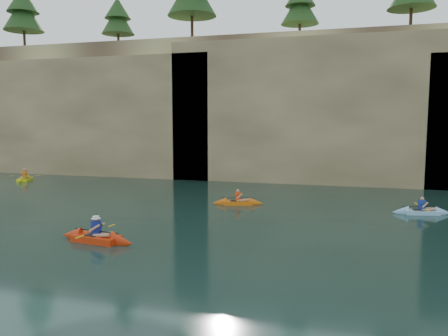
# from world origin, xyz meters

# --- Properties ---
(ground) EXTENTS (160.00, 160.00, 0.00)m
(ground) POSITION_xyz_m (0.00, 0.00, 0.00)
(ground) COLOR black
(ground) RESTS_ON ground
(cliff) EXTENTS (70.00, 16.00, 12.00)m
(cliff) POSITION_xyz_m (0.00, 30.00, 6.00)
(cliff) COLOR tan
(cliff) RESTS_ON ground
(cliff_slab_west) EXTENTS (26.00, 2.40, 10.56)m
(cliff_slab_west) POSITION_xyz_m (-20.00, 22.60, 5.28)
(cliff_slab_west) COLOR tan
(cliff_slab_west) RESTS_ON ground
(cliff_slab_center) EXTENTS (24.00, 2.40, 11.40)m
(cliff_slab_center) POSITION_xyz_m (2.00, 22.60, 5.70)
(cliff_slab_center) COLOR tan
(cliff_slab_center) RESTS_ON ground
(sea_cave_west) EXTENTS (4.50, 1.00, 4.00)m
(sea_cave_west) POSITION_xyz_m (-18.00, 21.95, 2.00)
(sea_cave_west) COLOR black
(sea_cave_west) RESTS_ON ground
(sea_cave_center) EXTENTS (3.50, 1.00, 3.20)m
(sea_cave_center) POSITION_xyz_m (-4.00, 21.95, 1.60)
(sea_cave_center) COLOR black
(sea_cave_center) RESTS_ON ground
(sea_cave_east) EXTENTS (5.00, 1.00, 4.50)m
(sea_cave_east) POSITION_xyz_m (10.00, 21.95, 2.25)
(sea_cave_east) COLOR black
(sea_cave_east) RESTS_ON ground
(main_kayaker) EXTENTS (3.58, 2.37, 1.30)m
(main_kayaker) POSITION_xyz_m (-6.00, 3.48, 0.17)
(main_kayaker) COLOR red
(main_kayaker) RESTS_ON ground
(kayaker_orange) EXTENTS (3.00, 2.17, 1.11)m
(kayaker_orange) POSITION_xyz_m (-2.36, 12.57, 0.14)
(kayaker_orange) COLOR orange
(kayaker_orange) RESTS_ON ground
(kayaker_yellow) EXTENTS (2.27, 3.06, 1.23)m
(kayaker_yellow) POSITION_xyz_m (-21.26, 17.53, 0.15)
(kayaker_yellow) COLOR yellow
(kayaker_yellow) RESTS_ON ground
(kayaker_ltblue_mid) EXTENTS (3.05, 2.23, 1.13)m
(kayaker_ltblue_mid) POSITION_xyz_m (7.51, 12.63, 0.14)
(kayaker_ltblue_mid) COLOR #8FC9F0
(kayaker_ltblue_mid) RESTS_ON ground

